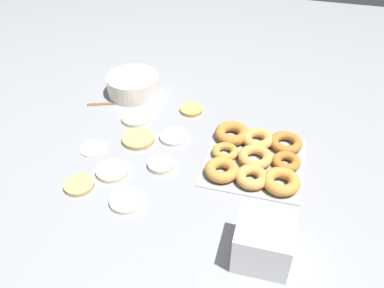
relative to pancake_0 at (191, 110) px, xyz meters
The scene contains 14 objects.
ground_plane 0.24m from the pancake_0, behind, with size 3.00×3.00×0.00m, color gray.
pancake_0 is the anchor object (origin of this frame).
pancake_1 0.20m from the pancake_0, 120.63° to the left, with size 0.10×0.10×0.01m, color beige.
pancake_2 0.40m from the pancake_0, 158.92° to the left, with size 0.10×0.10×0.01m, color beige.
pancake_3 0.24m from the pancake_0, 149.63° to the left, with size 0.11×0.11×0.01m, color tan.
pancake_4 0.48m from the pancake_0, behind, with size 0.09×0.09×0.01m, color silver.
pancake_5 0.50m from the pancake_0, 154.87° to the left, with size 0.09×0.09×0.01m, color tan.
pancake_6 0.38m from the pancake_0, 139.18° to the left, with size 0.08×0.08×0.01m, color beige.
pancake_7 0.17m from the pancake_0, behind, with size 0.09×0.09×0.01m, color beige.
pancake_8 0.31m from the pancake_0, behind, with size 0.08×0.08×0.02m, color beige.
donut_tray 0.33m from the pancake_0, 129.50° to the right, with size 0.30×0.30×0.04m.
batter_bowl 0.25m from the pancake_0, 76.30° to the left, with size 0.20×0.20×0.07m.
container_stack 0.64m from the pancake_0, 149.57° to the right, with size 0.13×0.13×0.11m.
spatula 0.20m from the pancake_0, 87.66° to the left, with size 0.14×0.29×0.01m.
Camera 1 is at (-0.92, -0.32, 0.83)m, focal length 38.00 mm.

